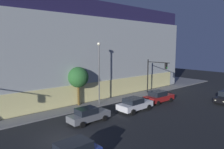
{
  "coord_description": "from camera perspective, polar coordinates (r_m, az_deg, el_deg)",
  "views": [
    {
      "loc": [
        -7.98,
        -16.02,
        8.11
      ],
      "look_at": [
        8.55,
        3.16,
        4.67
      ],
      "focal_mm": 33.89,
      "sensor_mm": 36.0,
      "label": 1
    }
  ],
  "objects": [
    {
      "name": "modern_building",
      "position": [
        41.16,
        -10.77,
        6.33
      ],
      "size": [
        36.21,
        22.64,
        14.52
      ],
      "color": "#4C4C51",
      "rests_on": "ground"
    },
    {
      "name": "car_white",
      "position": [
        26.84,
        6.12,
        -7.97
      ],
      "size": [
        4.84,
        2.32,
        1.69
      ],
      "color": "silver",
      "rests_on": "ground"
    },
    {
      "name": "traffic_light_far_corner",
      "position": [
        35.58,
        11.41,
        0.92
      ],
      "size": [
        0.45,
        4.19,
        5.7
      ],
      "color": "black",
      "rests_on": "sidewalk_corner"
    },
    {
      "name": "car_red",
      "position": [
        31.28,
        12.49,
        -5.84
      ],
      "size": [
        4.73,
        2.27,
        1.72
      ],
      "color": "maroon",
      "rests_on": "ground"
    },
    {
      "name": "sidewalk_tree",
      "position": [
        28.52,
        -9.09,
        -0.78
      ],
      "size": [
        2.76,
        2.76,
        5.19
      ],
      "color": "brown",
      "rests_on": "sidewalk_corner"
    },
    {
      "name": "car_grey",
      "position": [
        23.06,
        -6.38,
        -10.78
      ],
      "size": [
        4.69,
        2.0,
        1.62
      ],
      "color": "slate",
      "rests_on": "ground"
    },
    {
      "name": "street_lamp_sidewalk",
      "position": [
        28.6,
        -3.53,
        2.3
      ],
      "size": [
        0.44,
        0.44,
        8.44
      ],
      "color": "#5B5B5B",
      "rests_on": "sidewalk_corner"
    },
    {
      "name": "ground_plane",
      "position": [
        19.65,
        -13.57,
        -16.86
      ],
      "size": [
        120.0,
        120.0,
        0.0
      ],
      "primitive_type": "plane",
      "color": "black"
    }
  ]
}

